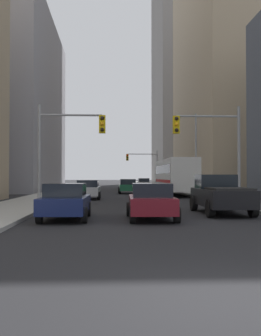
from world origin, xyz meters
TOP-DOWN VIEW (x-y plane):
  - ground_plane at (0.00, 0.00)m, footprint 400.00×400.00m
  - sidewalk_left at (-7.15, 50.00)m, footprint 3.69×160.00m
  - sidewalk_right at (7.15, 50.00)m, footprint 3.69×160.00m
  - city_bus at (4.48, 32.49)m, footprint 2.67×11.52m
  - pickup_truck_black at (3.56, 13.66)m, footprint 2.20×5.46m
  - sedan_maroon at (-0.08, 11.13)m, footprint 1.95×4.26m
  - sedan_navy at (-3.66, 11.26)m, footprint 1.95×4.24m
  - sedan_silver at (-3.50, 26.31)m, footprint 1.95×4.26m
  - sedan_green at (0.12, 36.75)m, footprint 1.95×4.21m
  - sedan_white at (3.41, 55.38)m, footprint 1.95×4.22m
  - traffic_signal_near_left at (-4.23, 17.89)m, footprint 3.93×0.44m
  - traffic_signal_near_right at (4.17, 17.89)m, footprint 4.06×0.44m
  - traffic_signal_far_right at (3.69, 58.63)m, footprint 5.09×0.44m
  - street_lamp_right at (5.71, 30.21)m, footprint 2.02×0.32m
  - building_right_mid_block at (16.70, 50.04)m, footprint 14.81×26.57m
  - building_right_far_highrise at (19.89, 92.64)m, footprint 20.01×23.29m

SIDE VIEW (x-z plane):
  - ground_plane at x=0.00m, z-range 0.00..0.00m
  - sidewalk_left at x=-7.15m, z-range 0.00..0.15m
  - sidewalk_right at x=7.15m, z-range 0.00..0.15m
  - sedan_maroon at x=-0.08m, z-range 0.01..1.53m
  - sedan_navy at x=-3.66m, z-range 0.01..1.53m
  - sedan_silver at x=-3.50m, z-range 0.01..1.53m
  - sedan_green at x=0.12m, z-range 0.01..1.53m
  - sedan_white at x=3.41m, z-range 0.01..1.53m
  - pickup_truck_black at x=3.56m, z-range -0.02..1.88m
  - city_bus at x=4.48m, z-range 0.23..3.63m
  - traffic_signal_near_left at x=-4.23m, z-range 1.05..7.05m
  - traffic_signal_near_right at x=4.17m, z-range 1.06..7.06m
  - traffic_signal_far_right at x=3.69m, z-range 1.10..7.10m
  - street_lamp_right at x=5.71m, z-range 0.75..8.25m
  - building_right_mid_block at x=16.70m, z-range 0.00..34.19m
  - building_right_far_highrise at x=19.89m, z-range 0.00..71.48m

